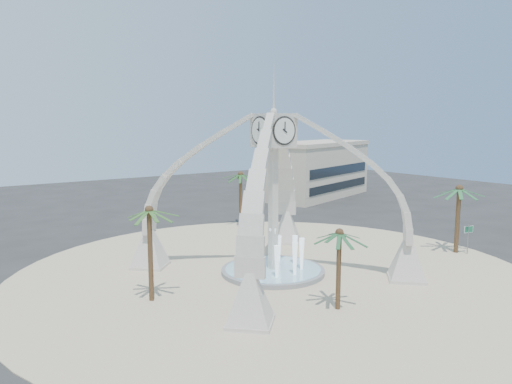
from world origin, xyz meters
TOP-DOWN VIEW (x-y plane):
  - ground at (0.00, 0.00)m, footprint 140.00×140.00m
  - plaza at (0.00, 0.00)m, footprint 40.00×40.00m
  - clock_tower at (-0.00, -0.00)m, footprint 17.94×17.94m
  - fountain at (0.00, 0.00)m, footprint 8.00×8.00m
  - building_ne at (30.00, 28.00)m, footprint 21.87×14.17m
  - palm_east at (17.15, -4.63)m, footprint 5.21×5.21m
  - palm_west at (-10.10, -0.08)m, footprint 4.29×4.29m
  - palm_north at (7.84, 16.20)m, footprint 4.42×4.42m
  - palm_south at (-1.21, -8.28)m, footprint 4.35×4.35m
  - street_sign at (17.55, -5.50)m, footprint 0.97×0.27m

SIDE VIEW (x-z plane):
  - ground at x=0.00m, z-range 0.00..0.00m
  - plaza at x=0.00m, z-range 0.00..0.06m
  - fountain at x=0.00m, z-range -1.52..2.10m
  - street_sign at x=17.55m, z-range 0.58..3.28m
  - building_ne at x=30.00m, z-range 0.01..8.61m
  - palm_south at x=-1.21m, z-range 2.09..7.65m
  - palm_east at x=17.15m, z-range 2.45..9.08m
  - palm_north at x=7.84m, z-range 2.51..9.12m
  - palm_west at x=-10.10m, z-range 2.61..9.36m
  - clock_tower at x=0.00m, z-range -1.66..14.64m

